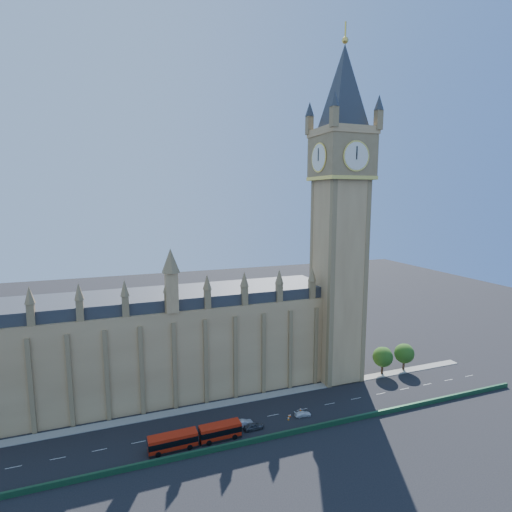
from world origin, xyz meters
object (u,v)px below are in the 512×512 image
object	(u,v)px
red_bus	(196,437)
car_white	(303,414)
car_grey	(254,426)
car_silver	(243,423)

from	to	relation	value
red_bus	car_white	xyz separation A→B (m)	(27.00, 2.16, -1.23)
car_grey	car_silver	distance (m)	2.71
car_grey	car_silver	size ratio (longest dim) A/B	0.97
red_bus	car_silver	size ratio (longest dim) A/B	4.29
red_bus	car_white	bearing A→B (deg)	3.18
red_bus	car_silver	xyz separation A→B (m)	(11.88, 2.91, -1.03)
car_grey	car_white	distance (m)	13.27
car_silver	car_grey	bearing A→B (deg)	-139.33
car_grey	car_silver	world-z (taller)	car_grey
car_grey	car_white	world-z (taller)	car_grey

